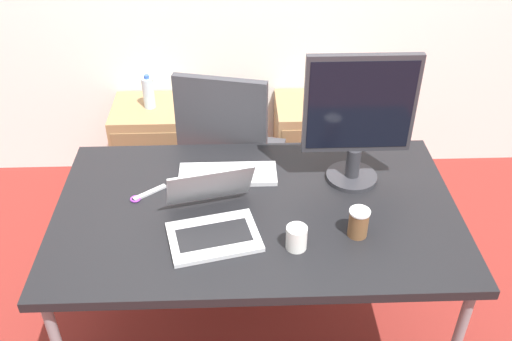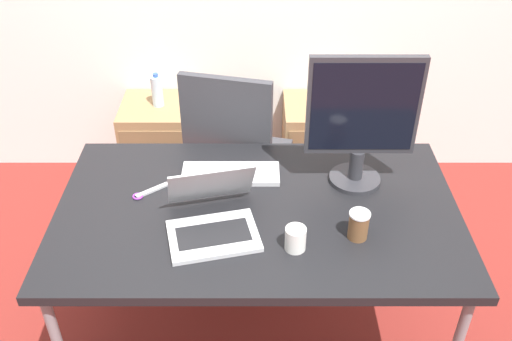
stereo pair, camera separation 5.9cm
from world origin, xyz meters
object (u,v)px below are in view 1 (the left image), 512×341
coffee_cup_brown (358,223)px  cabinet_right (312,144)px  coffee_cup_white (296,238)px  cabinet_left (155,147)px  laptop_center (213,219)px  office_chair (233,176)px  monitor (359,118)px  keyboard (228,174)px  water_bottle (148,93)px

coffee_cup_brown → cabinet_right: bearing=89.2°
coffee_cup_white → coffee_cup_brown: size_ratio=0.81×
cabinet_left → laptop_center: laptop_center is taller
office_chair → monitor: size_ratio=1.89×
keyboard → coffee_cup_brown: (0.49, -0.39, 0.05)m
office_chair → coffee_cup_white: size_ratio=11.56×
office_chair → cabinet_left: bearing=134.7°
cabinet_right → laptop_center: 1.55m
keyboard → coffee_cup_white: bearing=-60.9°
keyboard → laptop_center: bearing=-99.2°
keyboard → water_bottle: bearing=115.2°
office_chair → cabinet_left: size_ratio=1.91×
office_chair → monitor: 1.00m
office_chair → keyboard: bearing=-91.5°
cabinet_right → coffee_cup_white: coffee_cup_white is taller
laptop_center → coffee_cup_brown: bearing=-5.5°
monitor → water_bottle: bearing=134.0°
water_bottle → coffee_cup_brown: size_ratio=1.79×
cabinet_left → keyboard: size_ratio=1.35×
keyboard → monitor: bearing=-4.0°
monitor → keyboard: size_ratio=1.36×
cabinet_left → water_bottle: (0.00, 0.00, 0.38)m
office_chair → keyboard: (-0.01, -0.51, 0.38)m
cabinet_left → keyboard: 1.21m
cabinet_left → coffee_cup_brown: 1.78m
water_bottle → laptop_center: (0.42, -1.34, 0.16)m
water_bottle → keyboard: 1.11m
monitor → coffee_cup_white: size_ratio=6.13×
monitor → coffee_cup_white: monitor is taller
office_chair → coffee_cup_white: 1.07m
cabinet_right → coffee_cup_brown: size_ratio=4.93×
cabinet_right → water_bottle: 1.05m
office_chair → cabinet_right: office_chair is taller
cabinet_right → laptop_center: bearing=-112.9°
keyboard → office_chair: bearing=88.5°
coffee_cup_white → coffee_cup_brown: (0.24, 0.06, 0.01)m
water_bottle → keyboard: (0.47, -1.00, 0.12)m
monitor → coffee_cup_white: 0.56m
office_chair → coffee_cup_white: (0.24, -0.96, 0.41)m
water_bottle → coffee_cup_white: coffee_cup_white is taller
office_chair → cabinet_left: (-0.49, 0.49, -0.12)m
water_bottle → coffee_cup_white: size_ratio=2.20×
laptop_center → monitor: monitor is taller
keyboard → coffee_cup_white: size_ratio=4.49×
cabinet_left → coffee_cup_white: size_ratio=6.06×
office_chair → coffee_cup_brown: office_chair is taller
water_bottle → monitor: monitor is taller
cabinet_left → office_chair: bearing=-45.3°
office_chair → cabinet_right: bearing=44.6°
cabinet_left → water_bottle: bearing=90.0°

